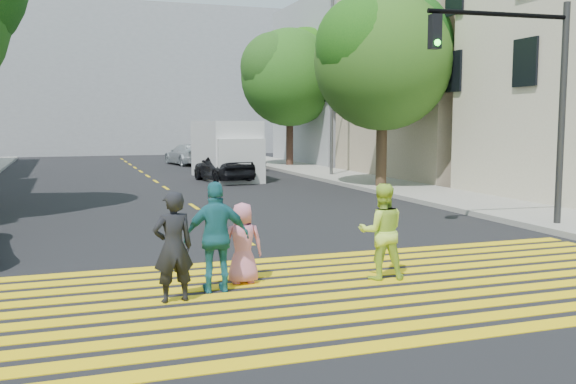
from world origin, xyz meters
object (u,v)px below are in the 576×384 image
tree_right_far (291,72)px  pedestrian_child (243,243)px  pedestrian_woman (382,232)px  silver_car (187,154)px  traffic_signal (527,83)px  white_van (227,152)px  pedestrian_extra (217,237)px  dark_car_near (223,166)px  pedestrian_man (173,247)px  dark_car_parked (237,156)px  tree_right_near (384,54)px

tree_right_far → pedestrian_child: size_ratio=6.03×
tree_right_far → pedestrian_woman: tree_right_far is taller
silver_car → traffic_signal: (3.42, -26.47, 2.93)m
pedestrian_woman → silver_car: (2.07, 29.68, -0.17)m
tree_right_far → white_van: bearing=-130.0°
pedestrian_extra → dark_car_near: size_ratio=0.42×
pedestrian_man → dark_car_near: pedestrian_man is taller
tree_right_far → dark_car_near: size_ratio=1.98×
pedestrian_man → white_van: size_ratio=0.29×
dark_car_parked → silver_car: bearing=106.7°
tree_right_far → dark_car_parked: 5.83m
silver_car → traffic_signal: traffic_signal is taller
pedestrian_woman → dark_car_parked: (4.06, 25.11, -0.08)m
pedestrian_child → tree_right_near: bearing=-120.6°
pedestrian_child → pedestrian_extra: 0.68m
tree_right_far → dark_car_parked: tree_right_far is taller
pedestrian_woman → silver_car: 29.75m
tree_right_far → traffic_signal: tree_right_far is taller
pedestrian_man → white_van: white_van is taller
pedestrian_extra → dark_car_near: bearing=-100.5°
tree_right_far → dark_car_parked: (-3.36, -0.59, -4.74)m
pedestrian_extra → dark_car_parked: size_ratio=0.39×
pedestrian_child → silver_car: pedestrian_child is taller
pedestrian_woman → pedestrian_extra: size_ratio=0.94×
tree_right_near → pedestrian_woman: 15.25m
tree_right_far → pedestrian_child: 27.43m
pedestrian_woman → pedestrian_man: bearing=18.4°
pedestrian_extra → dark_car_parked: pedestrian_extra is taller
dark_car_parked → traffic_signal: bearing=-93.1°
pedestrian_woman → dark_car_parked: bearing=-84.8°
pedestrian_man → traffic_signal: bearing=-166.1°
dark_car_near → pedestrian_child: bearing=69.8°
dark_car_near → silver_car: size_ratio=0.93×
tree_right_far → tree_right_near: bearing=-93.0°
pedestrian_extra → white_van: (4.85, 19.20, 0.40)m
pedestrian_man → pedestrian_child: size_ratio=1.23×
tree_right_far → pedestrian_man: tree_right_far is taller
dark_car_near → tree_right_far: bearing=-135.3°
pedestrian_child → traffic_signal: bearing=-155.4°
pedestrian_man → pedestrian_extra: pedestrian_extra is taller
tree_right_far → pedestrian_man: (-10.96, -25.95, -4.65)m
silver_car → white_van: 10.40m
tree_right_far → pedestrian_extra: bearing=-111.8°
pedestrian_extra → traffic_signal: 9.26m
tree_right_near → pedestrian_child: tree_right_near is taller
tree_right_near → traffic_signal: tree_right_near is taller
tree_right_near → pedestrian_man: size_ratio=4.69×
pedestrian_man → tree_right_near: bearing=-135.0°
tree_right_near → pedestrian_extra: size_ratio=4.46×
white_van → tree_right_far: bearing=49.5°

